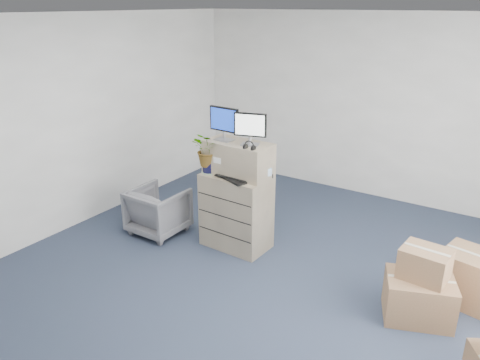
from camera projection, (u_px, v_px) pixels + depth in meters
name	position (u px, v px, depth m)	size (l,w,h in m)	color
ground	(251.00, 301.00, 4.86)	(7.00, 7.00, 0.00)	#253143
wall_back	(375.00, 108.00, 7.10)	(6.00, 0.02, 2.80)	silver
filing_cabinet_lower	(236.00, 211.00, 5.81)	(0.81, 0.50, 0.95)	gray
filing_cabinet_upper	(238.00, 158.00, 5.60)	(0.81, 0.41, 0.41)	gray
monitor_left	(224.00, 122.00, 5.52)	(0.41, 0.17, 0.40)	#99999E
monitor_right	(250.00, 127.00, 5.34)	(0.37, 0.20, 0.38)	#99999E
headphones	(249.00, 146.00, 5.25)	(0.13, 0.13, 0.01)	black
keyboard	(233.00, 178.00, 5.53)	(0.49, 0.20, 0.03)	black
mouse	(251.00, 182.00, 5.40)	(0.08, 0.05, 0.03)	silver
water_bottle	(243.00, 167.00, 5.61)	(0.06, 0.06, 0.22)	gray
phone_dock	(234.00, 171.00, 5.65)	(0.06, 0.05, 0.13)	silver
external_drive	(264.00, 175.00, 5.57)	(0.17, 0.13, 0.05)	black
tissue_box	(261.00, 170.00, 5.53)	(0.24, 0.12, 0.09)	#459EEC
potted_plant	(209.00, 154.00, 5.65)	(0.47, 0.50, 0.41)	#97B08D
office_chair	(158.00, 209.00, 6.20)	(0.67, 0.62, 0.68)	slate
cardboard_boxes	(466.00, 303.00, 4.33)	(1.57, 1.86, 0.74)	brown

